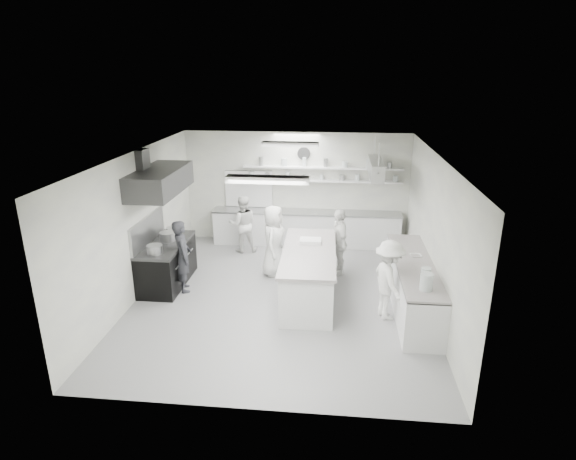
# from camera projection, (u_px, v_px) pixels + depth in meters

# --- Properties ---
(floor) EXTENTS (6.00, 7.00, 0.02)m
(floor) POSITION_uv_depth(u_px,v_px,m) (282.00, 297.00, 9.99)
(floor) COLOR gray
(floor) RESTS_ON ground
(ceiling) EXTENTS (6.00, 7.00, 0.02)m
(ceiling) POSITION_uv_depth(u_px,v_px,m) (281.00, 155.00, 9.01)
(ceiling) COLOR silver
(ceiling) RESTS_ON wall_back
(wall_back) EXTENTS (6.00, 0.04, 3.00)m
(wall_back) POSITION_uv_depth(u_px,v_px,m) (296.00, 188.00, 12.79)
(wall_back) COLOR silver
(wall_back) RESTS_ON floor
(wall_front) EXTENTS (6.00, 0.04, 3.00)m
(wall_front) POSITION_uv_depth(u_px,v_px,m) (251.00, 316.00, 6.20)
(wall_front) COLOR silver
(wall_front) RESTS_ON floor
(wall_left) EXTENTS (0.04, 7.00, 3.00)m
(wall_left) POSITION_uv_depth(u_px,v_px,m) (138.00, 225.00, 9.79)
(wall_left) COLOR silver
(wall_left) RESTS_ON floor
(wall_right) EXTENTS (0.04, 7.00, 3.00)m
(wall_right) POSITION_uv_depth(u_px,v_px,m) (434.00, 235.00, 9.21)
(wall_right) COLOR silver
(wall_right) RESTS_ON floor
(stove) EXTENTS (0.80, 1.80, 0.90)m
(stove) POSITION_uv_depth(u_px,v_px,m) (167.00, 265.00, 10.47)
(stove) COLOR black
(stove) RESTS_ON floor
(exhaust_hood) EXTENTS (0.85, 2.00, 0.50)m
(exhaust_hood) POSITION_uv_depth(u_px,v_px,m) (160.00, 181.00, 9.85)
(exhaust_hood) COLOR #363637
(exhaust_hood) RESTS_ON wall_left
(back_counter) EXTENTS (5.00, 0.60, 0.92)m
(back_counter) POSITION_uv_depth(u_px,v_px,m) (306.00, 228.00, 12.82)
(back_counter) COLOR silver
(back_counter) RESTS_ON floor
(shelf_lower) EXTENTS (4.20, 0.26, 0.04)m
(shelf_lower) POSITION_uv_depth(u_px,v_px,m) (322.00, 181.00, 12.52)
(shelf_lower) COLOR silver
(shelf_lower) RESTS_ON wall_back
(shelf_upper) EXTENTS (4.20, 0.26, 0.04)m
(shelf_upper) POSITION_uv_depth(u_px,v_px,m) (322.00, 168.00, 12.40)
(shelf_upper) COLOR silver
(shelf_upper) RESTS_ON wall_back
(pass_through_window) EXTENTS (1.30, 0.04, 1.00)m
(pass_through_window) POSITION_uv_depth(u_px,v_px,m) (249.00, 189.00, 12.91)
(pass_through_window) COLOR black
(pass_through_window) RESTS_ON wall_back
(wall_clock) EXTENTS (0.32, 0.05, 0.32)m
(wall_clock) POSITION_uv_depth(u_px,v_px,m) (304.00, 153.00, 12.42)
(wall_clock) COLOR silver
(wall_clock) RESTS_ON wall_back
(right_counter) EXTENTS (0.74, 3.30, 0.94)m
(right_counter) POSITION_uv_depth(u_px,v_px,m) (413.00, 286.00, 9.39)
(right_counter) COLOR silver
(right_counter) RESTS_ON floor
(pot_rack) EXTENTS (0.30, 1.60, 0.40)m
(pot_rack) POSITION_uv_depth(u_px,v_px,m) (376.00, 169.00, 11.30)
(pot_rack) COLOR #9FA0A2
(pot_rack) RESTS_ON ceiling
(light_fixture_front) EXTENTS (1.30, 0.25, 0.10)m
(light_fixture_front) POSITION_uv_depth(u_px,v_px,m) (268.00, 179.00, 7.34)
(light_fixture_front) COLOR silver
(light_fixture_front) RESTS_ON ceiling
(light_fixture_rear) EXTENTS (1.30, 0.25, 0.10)m
(light_fixture_rear) POSITION_uv_depth(u_px,v_px,m) (290.00, 144.00, 10.72)
(light_fixture_rear) COLOR silver
(light_fixture_rear) RESTS_ON ceiling
(prep_island) EXTENTS (1.05, 2.72, 0.99)m
(prep_island) POSITION_uv_depth(u_px,v_px,m) (309.00, 275.00, 9.83)
(prep_island) COLOR silver
(prep_island) RESTS_ON floor
(stove_pot) EXTENTS (0.34, 0.34, 0.25)m
(stove_pot) POSITION_uv_depth(u_px,v_px,m) (168.00, 237.00, 10.43)
(stove_pot) COLOR #9FA0A2
(stove_pot) RESTS_ON stove
(cook_stove) EXTENTS (0.58, 0.68, 1.58)m
(cook_stove) POSITION_uv_depth(u_px,v_px,m) (182.00, 256.00, 10.05)
(cook_stove) COLOR #2B2C31
(cook_stove) RESTS_ON floor
(cook_back) EXTENTS (0.85, 0.74, 1.50)m
(cook_back) POSITION_uv_depth(u_px,v_px,m) (243.00, 224.00, 12.24)
(cook_back) COLOR white
(cook_back) RESTS_ON floor
(cook_island_left) EXTENTS (0.60, 0.86, 1.66)m
(cook_island_left) POSITION_uv_depth(u_px,v_px,m) (274.00, 241.00, 10.83)
(cook_island_left) COLOR white
(cook_island_left) RESTS_ON floor
(cook_island_right) EXTENTS (0.60, 0.98, 1.56)m
(cook_island_right) POSITION_uv_depth(u_px,v_px,m) (339.00, 242.00, 10.91)
(cook_island_right) COLOR white
(cook_island_right) RESTS_ON floor
(cook_right) EXTENTS (0.86, 1.14, 1.57)m
(cook_right) POSITION_uv_depth(u_px,v_px,m) (389.00, 280.00, 8.93)
(cook_right) COLOR white
(cook_right) RESTS_ON floor
(bowl_island_a) EXTENTS (0.28, 0.28, 0.07)m
(bowl_island_a) POSITION_uv_depth(u_px,v_px,m) (310.00, 244.00, 10.08)
(bowl_island_a) COLOR #9FA0A2
(bowl_island_a) RESTS_ON prep_island
(bowl_island_b) EXTENTS (0.21, 0.21, 0.06)m
(bowl_island_b) POSITION_uv_depth(u_px,v_px,m) (313.00, 240.00, 10.33)
(bowl_island_b) COLOR silver
(bowl_island_b) RESTS_ON prep_island
(bowl_right) EXTENTS (0.27, 0.27, 0.06)m
(bowl_right) POSITION_uv_depth(u_px,v_px,m) (416.00, 256.00, 9.57)
(bowl_right) COLOR silver
(bowl_right) RESTS_ON right_counter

